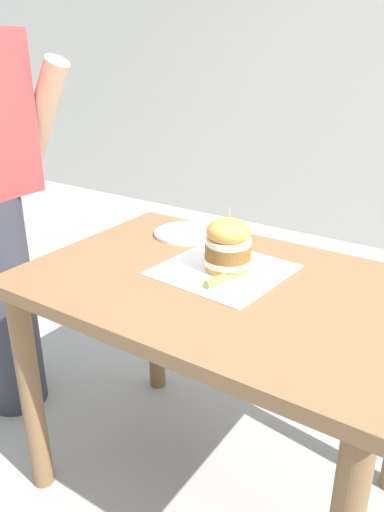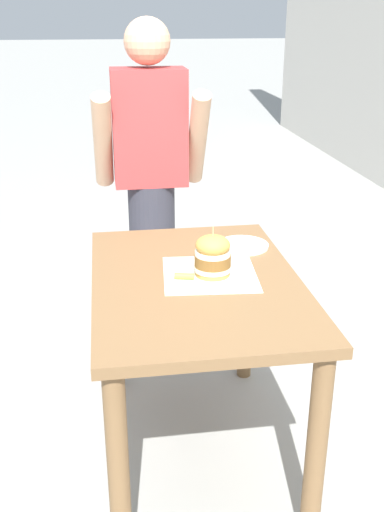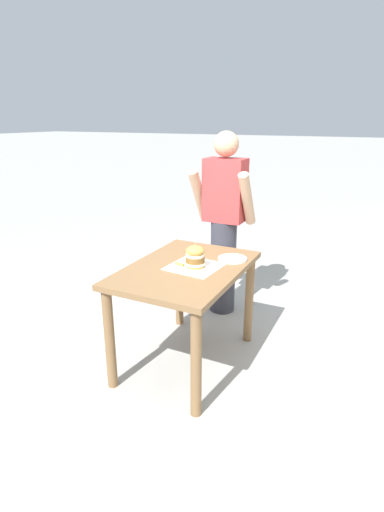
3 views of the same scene
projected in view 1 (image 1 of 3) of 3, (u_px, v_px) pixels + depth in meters
ground_plane at (216, 483)px, 1.73m from camera, size 80.00×80.00×0.00m
patio_table at (220, 321)px, 1.48m from camera, size 0.77×1.13×0.78m
serving_paper at (223, 270)px, 1.48m from camera, size 0.38×0.38×0.00m
sandwich at (228, 245)px, 1.45m from camera, size 0.14×0.14×0.19m
pickle_spear at (216, 281)px, 1.38m from camera, size 0.08×0.04×0.02m
side_plate_with_forks at (185, 233)px, 1.76m from camera, size 0.22×0.22×0.02m
parked_car_near_curb at (59, 85)px, 9.45m from camera, size 4.33×2.10×1.60m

